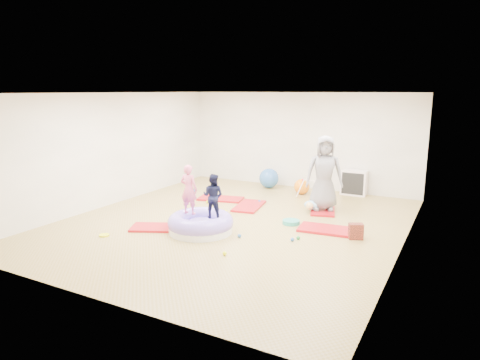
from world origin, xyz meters
The scene contains 19 objects.
room centered at (0.00, 0.00, 1.40)m, with size 7.01×8.01×2.81m.
gym_mat_front_left centered at (-1.18, -1.12, 0.02)m, with size 1.15×0.57×0.05m, color #AD2013.
gym_mat_mid_left centered at (-1.28, 1.60, 0.02)m, with size 1.17×0.58×0.05m, color #AD2013.
gym_mat_center_back centered at (-0.28, 1.29, 0.02)m, with size 1.17×0.58×0.05m, color #AD2013.
gym_mat_right centered at (2.04, 0.42, 0.03)m, with size 1.26×0.63×0.05m, color #AD2013.
gym_mat_rear_right centered at (1.45, 1.84, 0.02)m, with size 1.11×0.55×0.05m, color #AD2013.
inflatable_cushion centered at (-0.28, -0.88, 0.17)m, with size 1.35×1.35×0.43m.
child_pink centered at (-0.57, -0.85, 0.91)m, with size 0.38×0.25×1.04m, color #ED618A.
child_navy centered at (0.01, -0.86, 0.84)m, with size 0.44×0.34×0.90m, color black.
adult_caregiver centered at (1.46, 1.82, 0.93)m, with size 0.87×0.57×1.78m, color slate.
infant centered at (1.24, 1.61, 0.16)m, with size 0.38×0.39×0.22m.
ball_pit_balls centered at (-0.05, 0.11, 0.04)m, with size 4.12×3.81×0.08m.
exercise_ball_blue centered at (-0.73, 3.49, 0.29)m, with size 0.58×0.58×0.58m, color #2B60AF.
exercise_ball_orange centered at (0.41, 3.20, 0.22)m, with size 0.43×0.43×0.43m, color orange.
infant_play_gym centered at (0.72, 3.01, 0.31)m, with size 0.61×0.58×0.47m.
cube_shelf centered at (1.71, 3.79, 0.35)m, with size 0.69×0.34×0.69m.
balance_disc centered at (1.16, 0.50, 0.04)m, with size 0.38×0.38×0.08m, color teal.
backpack centered at (2.63, 0.19, 0.16)m, with size 0.27×0.17×0.31m, color #AE3722.
yellow_toy centered at (-1.85, -2.01, 0.02)m, with size 0.20×0.20×0.03m, color #F0FF03.
Camera 1 is at (4.39, -7.89, 2.86)m, focal length 32.00 mm.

